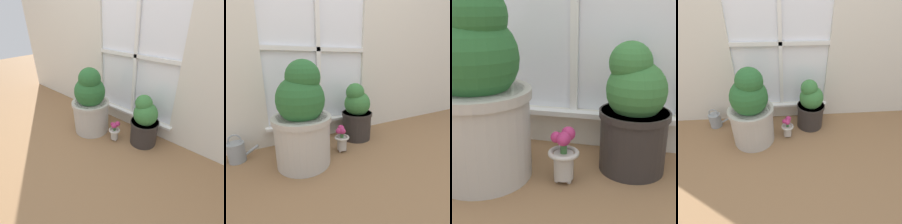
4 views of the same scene
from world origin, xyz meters
TOP-DOWN VIEW (x-y plane):
  - ground_plane at (0.00, 0.00)m, footprint 10.00×10.00m
  - wall_with_window at (0.00, 0.53)m, footprint 4.40×0.10m
  - potted_plant_left at (-0.29, 0.12)m, footprint 0.41×0.41m
  - potted_plant_right at (0.29, 0.31)m, footprint 0.29×0.29m
  - flower_vase at (0.04, 0.15)m, footprint 0.12×0.13m
  - watering_can at (-0.73, 0.38)m, footprint 0.22×0.12m

SIDE VIEW (x-z plane):
  - ground_plane at x=0.00m, z-range 0.00..0.00m
  - watering_can at x=-0.73m, z-range -0.03..0.19m
  - flower_vase at x=0.04m, z-range 0.01..0.23m
  - potted_plant_right at x=0.29m, z-range -0.02..0.52m
  - potted_plant_left at x=-0.29m, z-range -0.03..0.71m
  - wall_with_window at x=0.00m, z-range 0.03..2.53m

